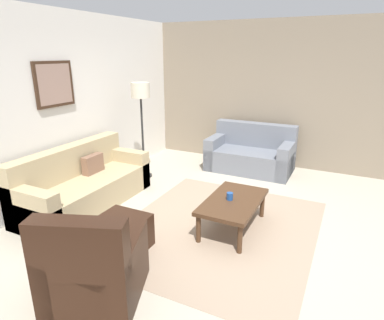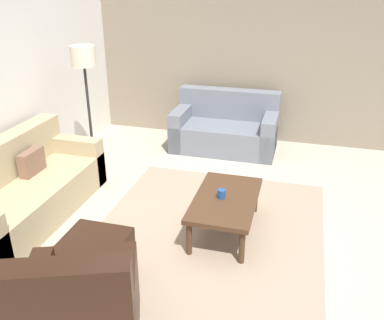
% 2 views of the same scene
% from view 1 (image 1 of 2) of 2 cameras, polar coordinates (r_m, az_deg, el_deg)
% --- Properties ---
extents(ground_plane, '(8.00, 8.00, 0.00)m').
position_cam_1_polar(ground_plane, '(4.40, 4.56, -11.77)').
color(ground_plane, '#B2A893').
extents(rear_partition, '(6.00, 0.12, 2.80)m').
position_cam_1_polar(rear_partition, '(5.39, -21.89, 8.43)').
color(rear_partition, silver).
rests_on(rear_partition, ground_plane).
extents(stone_feature_panel, '(0.12, 5.20, 2.80)m').
position_cam_1_polar(stone_feature_panel, '(6.75, 14.59, 10.85)').
color(stone_feature_panel, gray).
rests_on(stone_feature_panel, ground_plane).
extents(area_rug, '(2.82, 2.40, 0.01)m').
position_cam_1_polar(area_rug, '(4.40, 4.56, -11.73)').
color(area_rug, gray).
rests_on(area_rug, ground_plane).
extents(couch_main, '(2.09, 0.86, 0.88)m').
position_cam_1_polar(couch_main, '(5.19, -18.63, -4.22)').
color(couch_main, tan).
rests_on(couch_main, ground_plane).
extents(couch_loveseat, '(0.89, 1.59, 0.88)m').
position_cam_1_polar(couch_loveseat, '(6.52, 10.26, 0.96)').
color(couch_loveseat, slate).
rests_on(couch_loveseat, ground_plane).
extents(armchair_leather, '(1.04, 1.04, 0.95)m').
position_cam_1_polar(armchair_leather, '(3.25, -16.78, -18.18)').
color(armchair_leather, black).
rests_on(armchair_leather, ground_plane).
extents(ottoman, '(0.56, 0.56, 0.40)m').
position_cam_1_polar(ottoman, '(3.95, -12.25, -12.54)').
color(ottoman, black).
rests_on(ottoman, ground_plane).
extents(coffee_table, '(1.10, 0.64, 0.41)m').
position_cam_1_polar(coffee_table, '(4.26, 7.16, -7.49)').
color(coffee_table, '#472D1C').
rests_on(coffee_table, ground_plane).
extents(cup, '(0.08, 0.08, 0.09)m').
position_cam_1_polar(cup, '(4.21, 6.58, -6.28)').
color(cup, '#1E478C').
rests_on(cup, coffee_table).
extents(lamp_standing, '(0.32, 0.32, 1.71)m').
position_cam_1_polar(lamp_standing, '(5.84, -8.88, 10.24)').
color(lamp_standing, black).
rests_on(lamp_standing, ground_plane).
extents(framed_artwork, '(0.66, 0.04, 0.64)m').
position_cam_1_polar(framed_artwork, '(5.20, -22.80, 12.06)').
color(framed_artwork, '#382316').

